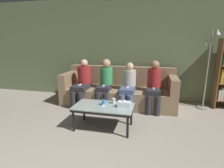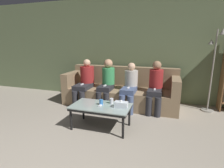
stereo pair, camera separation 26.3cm
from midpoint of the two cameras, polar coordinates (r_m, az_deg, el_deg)
The scene contains 12 objects.
wall_back at distance 4.64m, azimuth 6.35°, elevation 11.07°, with size 12.00×0.06×2.60m.
couch at distance 4.29m, azimuth 4.61°, elevation -2.37°, with size 2.68×0.91×0.89m.
coffee_table at distance 3.06m, azimuth -1.22°, elevation -7.78°, with size 1.02×0.57×0.42m.
cup_near_left at distance 3.06m, azimuth -1.08°, elevation -6.00°, with size 0.07×0.07×0.10m.
cup_near_right at distance 3.13m, azimuth 2.27°, elevation -5.55°, with size 0.06×0.06×0.10m.
tissue_box at distance 2.95m, azimuth 5.57°, elevation -6.73°, with size 0.22×0.12×0.13m.
game_remote at distance 3.04m, azimuth -1.22°, elevation -6.86°, with size 0.04×0.15×0.02m.
standing_lamp at distance 4.32m, azimuth 31.97°, elevation 6.02°, with size 0.31×0.26×1.75m.
seated_person_left_end at distance 4.27m, azimuth -6.98°, elevation 1.05°, with size 0.34×0.72×1.09m.
seated_person_mid_left at distance 4.09m, azimuth 0.18°, elevation 0.68°, with size 0.31×0.62×1.10m.
seated_person_mid_right at distance 3.94m, azimuth 7.76°, elevation -0.48°, with size 0.31×0.68×1.04m.
seated_person_right_end at distance 3.91m, azimuth 15.87°, elevation -0.54°, with size 0.31×0.63×1.10m.
Camera 2 is at (1.06, -1.01, 1.48)m, focal length 28.00 mm.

